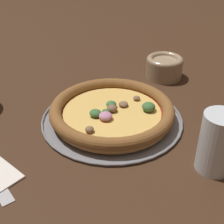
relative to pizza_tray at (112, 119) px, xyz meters
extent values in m
plane|color=#3D2616|center=(0.00, 0.00, 0.00)|extent=(3.00, 3.00, 0.00)
cylinder|color=gray|center=(0.00, 0.00, 0.00)|extent=(0.32, 0.32, 0.01)
torus|color=gray|center=(0.00, 0.00, 0.00)|extent=(0.32, 0.32, 0.01)
cylinder|color=#BC7F42|center=(0.00, 0.00, 0.01)|extent=(0.27, 0.27, 0.01)
torus|color=brown|center=(0.00, 0.00, 0.03)|extent=(0.28, 0.28, 0.03)
cylinder|color=#A32D19|center=(0.00, 0.00, 0.02)|extent=(0.24, 0.24, 0.00)
cylinder|color=#E5B75B|center=(0.00, 0.00, 0.02)|extent=(0.22, 0.22, 0.00)
ellipsoid|color=#3D6B38|center=(-0.01, 0.01, 0.03)|extent=(0.03, 0.03, 0.01)
ellipsoid|color=#3D6B38|center=(0.05, 0.07, 0.03)|extent=(0.04, 0.04, 0.02)
ellipsoid|color=brown|center=(0.00, 0.08, 0.03)|extent=(0.02, 0.02, 0.01)
ellipsoid|color=#3D6B38|center=(0.00, -0.02, 0.03)|extent=(0.02, 0.02, 0.01)
ellipsoid|color=brown|center=(0.03, -0.09, 0.03)|extent=(0.03, 0.03, 0.01)
ellipsoid|color=brown|center=(0.00, 0.04, 0.03)|extent=(0.02, 0.02, 0.01)
ellipsoid|color=brown|center=(0.00, 0.00, 0.03)|extent=(0.03, 0.03, 0.02)
ellipsoid|color=#3D6B38|center=(-0.01, -0.04, 0.03)|extent=(0.03, 0.03, 0.02)
ellipsoid|color=#C17FA3|center=(0.02, -0.03, 0.03)|extent=(0.04, 0.04, 0.02)
cylinder|color=#9E8466|center=(-0.07, 0.26, 0.02)|extent=(0.10, 0.10, 0.05)
torus|color=#9E8466|center=(-0.07, 0.26, 0.05)|extent=(0.10, 0.10, 0.02)
cylinder|color=silver|center=(0.24, 0.04, 0.05)|extent=(0.07, 0.07, 0.12)
cube|color=#B7B7BC|center=(0.05, -0.29, 0.00)|extent=(0.05, 0.03, 0.00)
camera|label=1|loc=(0.45, -0.39, 0.40)|focal=50.00mm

